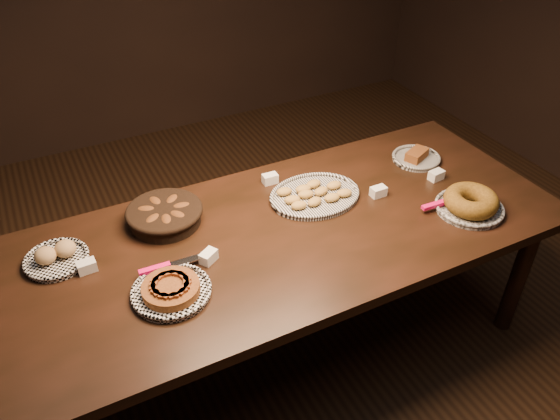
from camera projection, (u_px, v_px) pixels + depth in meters
name	position (u px, v px, depth m)	size (l,w,h in m)	color
ground	(285.00, 347.00, 2.72)	(5.00, 5.00, 0.00)	black
buffet_table	(286.00, 243.00, 2.32)	(2.40, 1.00, 0.75)	black
apple_tart_plate	(171.00, 290.00, 1.96)	(0.33, 0.29, 0.06)	white
madeleine_platter	(314.00, 195.00, 2.45)	(0.42, 0.34, 0.05)	black
bundt_cake_plate	(470.00, 203.00, 2.37)	(0.35, 0.30, 0.09)	black
croissant_basket	(165.00, 214.00, 2.29)	(0.38, 0.38, 0.08)	black
bread_roll_plate	(56.00, 257.00, 2.10)	(0.25, 0.25, 0.08)	white
loaf_plate	(416.00, 157.00, 2.72)	(0.24, 0.24, 0.06)	black
tent_cards	(286.00, 210.00, 2.35)	(1.67, 0.45, 0.04)	white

